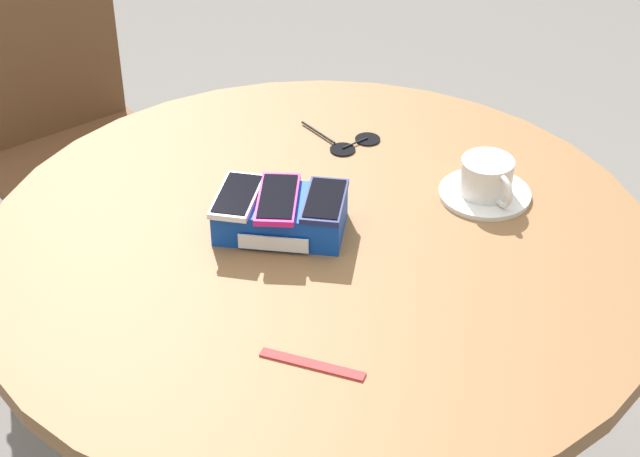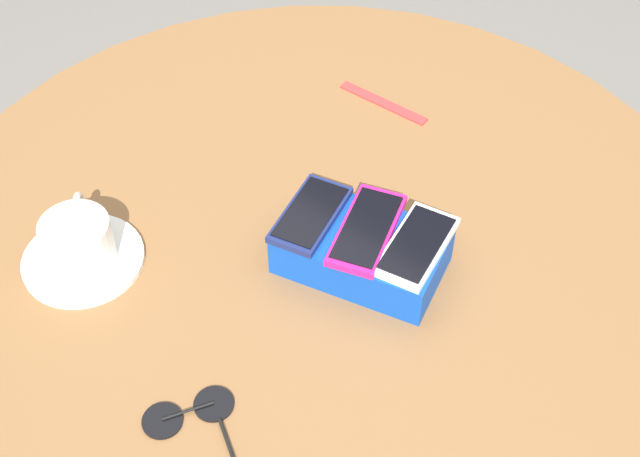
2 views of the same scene
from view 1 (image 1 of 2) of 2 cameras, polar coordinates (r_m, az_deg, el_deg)
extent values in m
cylinder|color=#2D2D2D|center=(1.86, 0.00, -9.77)|extent=(0.07, 0.07, 0.67)
cylinder|color=brown|center=(1.63, 0.00, -1.01)|extent=(1.04, 1.04, 0.03)
cube|color=#0F42AD|center=(1.62, -2.17, 0.67)|extent=(0.22, 0.16, 0.05)
cube|color=white|center=(1.58, -2.51, -0.82)|extent=(0.10, 0.03, 0.02)
cube|color=silver|center=(1.61, -4.45, 1.72)|extent=(0.08, 0.13, 0.01)
cube|color=black|center=(1.61, -4.46, 1.88)|extent=(0.07, 0.12, 0.00)
cube|color=#D11975|center=(1.60, -2.27, 1.58)|extent=(0.10, 0.14, 0.01)
cube|color=black|center=(1.60, -2.28, 1.75)|extent=(0.09, 0.13, 0.00)
cube|color=navy|center=(1.60, 0.10, 1.51)|extent=(0.09, 0.13, 0.01)
cube|color=black|center=(1.60, 0.10, 1.67)|extent=(0.08, 0.12, 0.00)
cylinder|color=silver|center=(1.73, 8.78, 1.85)|extent=(0.15, 0.15, 0.01)
cylinder|color=silver|center=(1.72, 8.87, 2.77)|extent=(0.08, 0.08, 0.06)
cylinder|color=brown|center=(1.70, 8.95, 3.43)|extent=(0.07, 0.07, 0.00)
torus|color=silver|center=(1.68, 9.67, 2.01)|extent=(0.05, 0.04, 0.06)
cube|color=red|center=(1.40, -0.42, -7.26)|extent=(0.14, 0.02, 0.00)
cylinder|color=black|center=(1.87, 2.56, 4.78)|extent=(0.04, 0.04, 0.00)
cylinder|color=black|center=(1.83, 1.21, 4.23)|extent=(0.04, 0.04, 0.00)
cylinder|color=black|center=(1.85, 1.89, 4.59)|extent=(0.03, 0.05, 0.00)
cylinder|color=black|center=(1.88, -0.10, 5.15)|extent=(0.08, 0.05, 0.00)
cube|color=brown|center=(2.40, -12.16, 3.03)|extent=(0.54, 0.54, 0.02)
cube|color=brown|center=(2.46, -14.69, 8.59)|extent=(0.20, 0.33, 0.36)
cylinder|color=brown|center=(2.34, -13.39, -4.67)|extent=(0.04, 0.04, 0.41)
cylinder|color=brown|center=(2.45, -6.09, -1.61)|extent=(0.04, 0.04, 0.41)
cylinder|color=brown|center=(2.60, -16.72, -0.63)|extent=(0.04, 0.04, 0.41)
cylinder|color=brown|center=(2.71, -9.99, 1.97)|extent=(0.04, 0.04, 0.41)
camera|label=2|loc=(2.03, -7.18, 31.62)|focal=50.00mm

